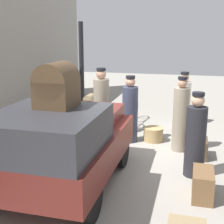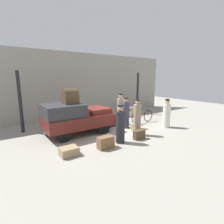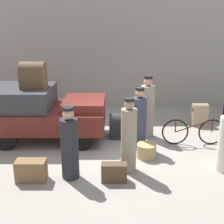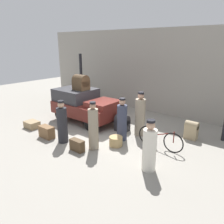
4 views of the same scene
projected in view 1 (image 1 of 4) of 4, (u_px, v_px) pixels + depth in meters
The scene contains 15 objects.
ground_plane at pixel (118, 154), 7.34m from camera, with size 30.00×30.00×0.00m, color gray.
canopy_pillar_right at pixel (82, 66), 11.46m from camera, with size 0.17×0.17×3.16m.
truck at pixel (64, 142), 5.54m from camera, with size 3.34×1.81×1.57m.
bicycle at pixel (133, 112), 9.63m from camera, with size 1.79×0.04×0.81m.
wicker_basket at pixel (153, 134), 8.16m from camera, with size 0.50×0.50×0.36m.
conductor_in_dark_uniform at pixel (183, 101), 9.55m from camera, with size 0.42×0.42×1.63m.
porter_lifting_near_truck at pixel (130, 112), 8.01m from camera, with size 0.40×0.40×1.72m.
porter_with_bicycle at pixel (195, 139), 6.05m from camera, with size 0.40×0.40×1.68m.
porter_carrying_trunk at pixel (101, 105), 8.49m from camera, with size 0.42×0.42×1.86m.
porter_standing_middle at pixel (181, 117), 7.37m from camera, with size 0.37×0.37×1.79m.
trunk_wicker_pale at pixel (203, 184), 5.33m from camera, with size 0.67×0.35×0.49m.
suitcase_black_upright at pixel (202, 148), 7.07m from camera, with size 0.57×0.25×0.43m.
trunk_barrel_dark at pixel (96, 131), 7.79m from camera, with size 0.56×0.48×0.74m.
suitcase_tan_flat at pixel (90, 105), 10.57m from camera, with size 0.50×0.32×0.75m.
trunk_on_truck_roof at pixel (57, 86), 5.11m from camera, with size 0.69×0.58×0.73m.
Camera 1 is at (-6.69, -1.61, 2.75)m, focal length 50.00 mm.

